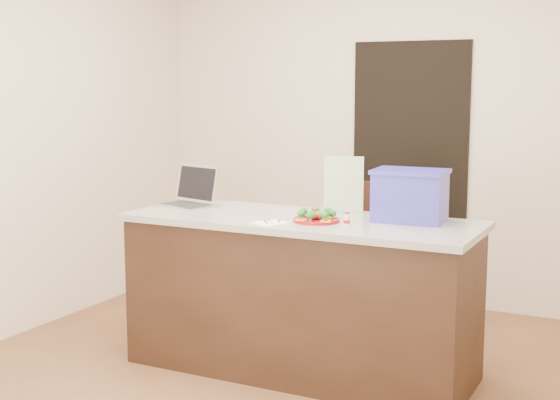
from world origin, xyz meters
The scene contains 16 objects.
ground centered at (0.00, 0.00, 0.00)m, with size 4.00×4.00×0.00m, color brown.
room_shell centered at (0.00, 0.00, 1.62)m, with size 4.00×4.00×4.00m.
doorway centered at (0.10, 1.98, 1.00)m, with size 0.90×0.02×2.00m, color black.
island centered at (0.00, 0.25, 0.46)m, with size 2.06×0.76×0.92m.
plate centered at (0.14, 0.17, 0.93)m, with size 0.26×0.26×0.02m.
meatballs centered at (0.13, 0.17, 0.95)m, with size 0.10×0.11×0.04m.
broccoli centered at (0.14, 0.17, 0.97)m, with size 0.22×0.22×0.04m.
pepper_rings centered at (0.14, 0.17, 0.94)m, with size 0.23×0.23×0.01m.
napkin centered at (-0.07, 0.00, 0.92)m, with size 0.16×0.16×0.01m, color white.
fork centered at (-0.09, 0.02, 0.93)m, with size 0.09×0.16×0.00m.
knife centered at (-0.04, -0.01, 0.93)m, with size 0.05×0.18×0.01m.
yogurt_bottle centered at (0.34, 0.13, 0.95)m, with size 0.04×0.04×0.08m.
laptop centered at (-0.81, 0.35, 0.99)m, with size 0.41×0.37×0.25m.
leaflet centered at (0.15, 0.54, 1.09)m, with size 0.23×0.00×0.34m, color white.
blue_box centered at (0.60, 0.42, 1.07)m, with size 0.42×0.31×0.29m.
chair centered at (-0.06, 1.13, 0.58)m, with size 0.50×0.50×1.02m.
Camera 1 is at (1.88, -3.75, 1.69)m, focal length 50.00 mm.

